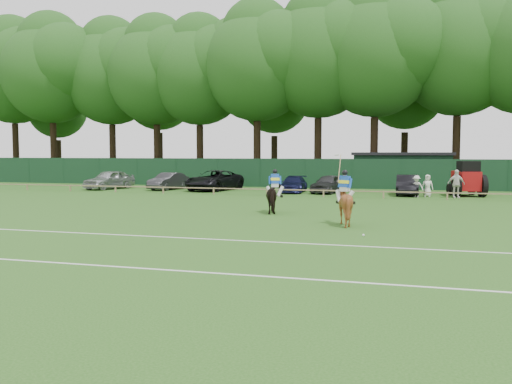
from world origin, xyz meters
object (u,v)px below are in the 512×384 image
(suv_black, at_px, (215,180))
(estate_black, at_px, (407,185))
(spectator_mid, at_px, (456,184))
(tractor, at_px, (467,180))
(horse_dark, at_px, (275,197))
(utility_shed, at_px, (402,170))
(sedan_grey, at_px, (168,181))
(spectator_left, at_px, (417,186))
(hatch_grey, at_px, (329,184))
(polo_ball, at_px, (363,235))
(sedan_silver, at_px, (109,180))
(sedan_navy, at_px, (294,184))
(spectator_right, at_px, (428,186))
(horse_chestnut, at_px, (344,204))

(suv_black, xyz_separation_m, estate_black, (14.92, -0.75, -0.08))
(spectator_mid, xyz_separation_m, tractor, (0.83, 1.81, 0.20))
(horse_dark, xyz_separation_m, utility_shed, (5.83, 22.39, 0.71))
(sedan_grey, height_order, utility_shed, utility_shed)
(utility_shed, bearing_deg, spectator_left, -84.03)
(spectator_left, xyz_separation_m, spectator_mid, (2.52, 0.09, 0.21))
(sedan_grey, relative_size, tractor, 1.28)
(hatch_grey, bearing_deg, polo_ball, -64.12)
(sedan_silver, height_order, tractor, tractor)
(sedan_navy, distance_m, spectator_left, 9.23)
(sedan_silver, height_order, utility_shed, utility_shed)
(sedan_grey, bearing_deg, spectator_right, 4.35)
(suv_black, xyz_separation_m, spectator_mid, (18.06, -2.49, 0.16))
(polo_ball, bearing_deg, spectator_right, 81.86)
(sedan_grey, distance_m, polo_ball, 26.96)
(horse_chestnut, height_order, spectator_mid, spectator_mid)
(estate_black, relative_size, spectator_mid, 2.29)
(hatch_grey, bearing_deg, sedan_grey, -166.38)
(hatch_grey, bearing_deg, horse_dark, -78.65)
(sedan_grey, xyz_separation_m, spectator_right, (20.17, -1.48, 0.07))
(sedan_navy, distance_m, hatch_grey, 2.70)
(sedan_grey, distance_m, spectator_right, 20.23)
(horse_chestnut, bearing_deg, spectator_left, -74.80)
(sedan_navy, relative_size, spectator_right, 2.78)
(sedan_silver, height_order, polo_ball, sedan_silver)
(suv_black, relative_size, hatch_grey, 1.40)
(spectator_mid, relative_size, spectator_right, 1.26)
(sedan_grey, bearing_deg, tractor, 7.62)
(spectator_mid, distance_m, spectator_right, 1.93)
(horse_chestnut, height_order, sedan_silver, horse_chestnut)
(spectator_mid, xyz_separation_m, spectator_right, (-1.79, 0.70, -0.19))
(spectator_right, relative_size, utility_shed, 0.18)
(sedan_grey, xyz_separation_m, sedan_navy, (10.47, -0.10, -0.08))
(sedan_navy, height_order, spectator_mid, spectator_mid)
(spectator_mid, bearing_deg, horse_chestnut, -120.02)
(horse_chestnut, xyz_separation_m, utility_shed, (1.93, 25.96, 0.64))
(spectator_mid, xyz_separation_m, polo_ball, (-4.52, -18.37, -0.91))
(spectator_left, bearing_deg, sedan_grey, -165.85)
(spectator_left, distance_m, spectator_right, 1.08)
(spectator_mid, bearing_deg, horse_dark, -138.72)
(sedan_grey, relative_size, hatch_grey, 1.02)
(sedan_grey, height_order, tractor, tractor)
(horse_chestnut, height_order, spectator_left, horse_chestnut)
(spectator_mid, bearing_deg, sedan_silver, 166.57)
(hatch_grey, distance_m, tractor, 9.64)
(horse_dark, height_order, estate_black, horse_dark)
(sedan_navy, relative_size, estate_black, 0.97)
(spectator_mid, relative_size, utility_shed, 0.23)
(sedan_navy, bearing_deg, suv_black, 173.43)
(horse_chestnut, xyz_separation_m, spectator_right, (3.77, 16.19, -0.14))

